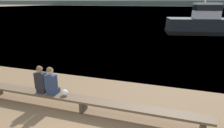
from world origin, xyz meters
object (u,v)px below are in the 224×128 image
(bench_main, at_px, (83,101))
(person_left, at_px, (41,81))
(shopping_bag, at_px, (65,93))
(tugboat_red, at_px, (202,24))
(person_right, at_px, (51,82))

(bench_main, height_order, person_left, person_left)
(shopping_bag, height_order, tugboat_red, tugboat_red)
(bench_main, relative_size, person_right, 8.01)
(bench_main, relative_size, shopping_bag, 33.12)
(person_left, bearing_deg, tugboat_red, 70.51)
(bench_main, height_order, shopping_bag, shopping_bag)
(person_right, bearing_deg, shopping_bag, 2.89)
(person_left, xyz_separation_m, shopping_bag, (0.92, 0.02, -0.34))
(bench_main, bearing_deg, tugboat_red, 74.74)
(bench_main, relative_size, person_left, 7.97)
(person_left, height_order, tugboat_red, tugboat_red)
(person_left, xyz_separation_m, tugboat_red, (7.11, 20.10, 0.19))
(bench_main, xyz_separation_m, tugboat_red, (5.49, 20.10, 0.71))
(bench_main, bearing_deg, person_right, 179.94)
(person_left, bearing_deg, person_right, -0.15)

